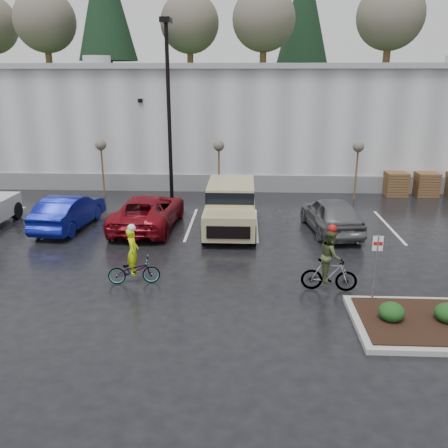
{
  "coord_description": "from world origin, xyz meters",
  "views": [
    {
      "loc": [
        -0.0,
        -12.75,
        6.54
      ],
      "look_at": [
        -0.79,
        3.92,
        1.3
      ],
      "focal_mm": 38.0,
      "sensor_mm": 36.0,
      "label": 1
    }
  ],
  "objects_px": {
    "car_grey": "(331,215)",
    "cyclist_hivis": "(134,265)",
    "lamppost": "(168,93)",
    "pallet_stack_a": "(396,184)",
    "cyclist_olive": "(330,267)",
    "sapling_east": "(358,150)",
    "fire_lane_sign": "(376,261)",
    "car_red": "(148,211)",
    "car_blue": "(69,211)",
    "suv_tan": "(231,208)",
    "pallet_stack_b": "(426,184)",
    "sapling_west": "(101,148)",
    "sapling_mid": "(219,149)"
  },
  "relations": [
    {
      "from": "pallet_stack_a",
      "to": "suv_tan",
      "type": "bearing_deg",
      "value": -142.99
    },
    {
      "from": "pallet_stack_a",
      "to": "car_blue",
      "type": "bearing_deg",
      "value": -157.45
    },
    {
      "from": "pallet_stack_b",
      "to": "cyclist_olive",
      "type": "distance_m",
      "value": 14.88
    },
    {
      "from": "lamppost",
      "to": "pallet_stack_a",
      "type": "bearing_deg",
      "value": 9.09
    },
    {
      "from": "pallet_stack_a",
      "to": "car_grey",
      "type": "bearing_deg",
      "value": -124.94
    },
    {
      "from": "sapling_east",
      "to": "cyclist_hivis",
      "type": "bearing_deg",
      "value": -129.68
    },
    {
      "from": "sapling_west",
      "to": "pallet_stack_b",
      "type": "bearing_deg",
      "value": 3.14
    },
    {
      "from": "car_grey",
      "to": "cyclist_hivis",
      "type": "relative_size",
      "value": 2.25
    },
    {
      "from": "sapling_west",
      "to": "suv_tan",
      "type": "relative_size",
      "value": 0.63
    },
    {
      "from": "sapling_east",
      "to": "pallet_stack_a",
      "type": "distance_m",
      "value": 3.39
    },
    {
      "from": "sapling_west",
      "to": "fire_lane_sign",
      "type": "distance_m",
      "value": 17.46
    },
    {
      "from": "lamppost",
      "to": "pallet_stack_b",
      "type": "bearing_deg",
      "value": 8.02
    },
    {
      "from": "sapling_west",
      "to": "sapling_mid",
      "type": "bearing_deg",
      "value": 0.0
    },
    {
      "from": "lamppost",
      "to": "sapling_west",
      "type": "distance_m",
      "value": 5.07
    },
    {
      "from": "car_grey",
      "to": "fire_lane_sign",
      "type": "bearing_deg",
      "value": 83.3
    },
    {
      "from": "cyclist_olive",
      "to": "sapling_west",
      "type": "bearing_deg",
      "value": 47.1
    },
    {
      "from": "car_grey",
      "to": "cyclist_olive",
      "type": "distance_m",
      "value": 6.07
    },
    {
      "from": "car_blue",
      "to": "car_grey",
      "type": "distance_m",
      "value": 11.59
    },
    {
      "from": "car_red",
      "to": "pallet_stack_a",
      "type": "bearing_deg",
      "value": -149.61
    },
    {
      "from": "car_grey",
      "to": "pallet_stack_b",
      "type": "bearing_deg",
      "value": -140.85
    },
    {
      "from": "lamppost",
      "to": "cyclist_olive",
      "type": "xyz_separation_m",
      "value": [
        6.67,
        -10.83,
        -4.88
      ]
    },
    {
      "from": "pallet_stack_b",
      "to": "car_grey",
      "type": "xyz_separation_m",
      "value": [
        -6.49,
        -6.85,
        0.11
      ]
    },
    {
      "from": "pallet_stack_a",
      "to": "cyclist_hivis",
      "type": "relative_size",
      "value": 0.66
    },
    {
      "from": "cyclist_olive",
      "to": "pallet_stack_a",
      "type": "bearing_deg",
      "value": -19.38
    },
    {
      "from": "sapling_mid",
      "to": "car_blue",
      "type": "height_order",
      "value": "sapling_mid"
    },
    {
      "from": "sapling_west",
      "to": "sapling_east",
      "type": "distance_m",
      "value": 14.0
    },
    {
      "from": "pallet_stack_b",
      "to": "sapling_west",
      "type": "bearing_deg",
      "value": -176.86
    },
    {
      "from": "fire_lane_sign",
      "to": "car_red",
      "type": "relative_size",
      "value": 0.41
    },
    {
      "from": "pallet_stack_b",
      "to": "car_red",
      "type": "relative_size",
      "value": 0.25
    },
    {
      "from": "car_red",
      "to": "suv_tan",
      "type": "distance_m",
      "value": 3.71
    },
    {
      "from": "sapling_west",
      "to": "car_blue",
      "type": "height_order",
      "value": "sapling_west"
    },
    {
      "from": "sapling_mid",
      "to": "fire_lane_sign",
      "type": "xyz_separation_m",
      "value": [
        5.3,
        -12.8,
        -1.32
      ]
    },
    {
      "from": "suv_tan",
      "to": "cyclist_hivis",
      "type": "xyz_separation_m",
      "value": [
        -2.96,
        -5.69,
        -0.39
      ]
    },
    {
      "from": "fire_lane_sign",
      "to": "suv_tan",
      "type": "relative_size",
      "value": 0.43
    },
    {
      "from": "fire_lane_sign",
      "to": "cyclist_olive",
      "type": "relative_size",
      "value": 1.0
    },
    {
      "from": "pallet_stack_b",
      "to": "cyclist_olive",
      "type": "height_order",
      "value": "cyclist_olive"
    },
    {
      "from": "car_blue",
      "to": "sapling_east",
      "type": "bearing_deg",
      "value": -151.46
    },
    {
      "from": "pallet_stack_b",
      "to": "car_red",
      "type": "height_order",
      "value": "car_red"
    },
    {
      "from": "sapling_west",
      "to": "sapling_mid",
      "type": "height_order",
      "value": "same"
    },
    {
      "from": "suv_tan",
      "to": "cyclist_olive",
      "type": "xyz_separation_m",
      "value": [
        3.32,
        -5.93,
        -0.22
      ]
    },
    {
      "from": "sapling_mid",
      "to": "car_grey",
      "type": "bearing_deg",
      "value": -48.29
    },
    {
      "from": "pallet_stack_a",
      "to": "car_grey",
      "type": "height_order",
      "value": "car_grey"
    },
    {
      "from": "car_blue",
      "to": "cyclist_olive",
      "type": "height_order",
      "value": "cyclist_olive"
    },
    {
      "from": "cyclist_hivis",
      "to": "sapling_mid",
      "type": "bearing_deg",
      "value": -19.14
    },
    {
      "from": "pallet_stack_a",
      "to": "cyclist_hivis",
      "type": "xyz_separation_m",
      "value": [
        -12.12,
        -12.59,
        -0.03
      ]
    },
    {
      "from": "pallet_stack_a",
      "to": "car_blue",
      "type": "relative_size",
      "value": 0.29
    },
    {
      "from": "cyclist_hivis",
      "to": "cyclist_olive",
      "type": "height_order",
      "value": "cyclist_olive"
    },
    {
      "from": "lamppost",
      "to": "car_blue",
      "type": "distance_m",
      "value": 7.89
    },
    {
      "from": "pallet_stack_a",
      "to": "lamppost",
      "type": "bearing_deg",
      "value": -170.91
    },
    {
      "from": "sapling_east",
      "to": "pallet_stack_b",
      "type": "distance_m",
      "value": 4.78
    }
  ]
}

